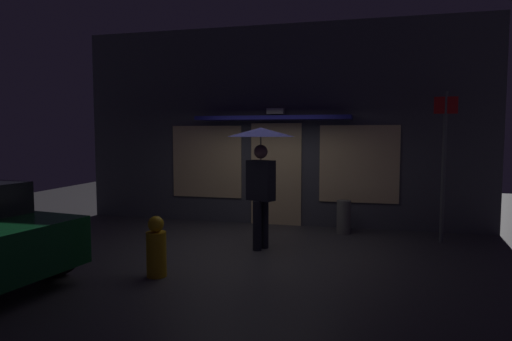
# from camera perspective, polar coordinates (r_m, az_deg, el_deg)

# --- Properties ---
(ground_plane) EXTENTS (18.00, 18.00, 0.00)m
(ground_plane) POSITION_cam_1_polar(r_m,az_deg,el_deg) (7.72, -0.75, -10.08)
(ground_plane) COLOR #423F44
(building_facade) EXTENTS (8.88, 1.00, 4.28)m
(building_facade) POSITION_cam_1_polar(r_m,az_deg,el_deg) (9.74, 2.80, 5.60)
(building_facade) COLOR #4C4C56
(building_facade) RESTS_ON ground
(person_with_umbrella) EXTENTS (1.13, 1.13, 2.08)m
(person_with_umbrella) POSITION_cam_1_polar(r_m,az_deg,el_deg) (7.50, 0.62, 1.95)
(person_with_umbrella) COLOR black
(person_with_umbrella) RESTS_ON ground
(street_sign_post) EXTENTS (0.40, 0.07, 2.73)m
(street_sign_post) POSITION_cam_1_polar(r_m,az_deg,el_deg) (8.66, 22.92, 1.45)
(street_sign_post) COLOR #595B60
(street_sign_post) RESTS_ON ground
(sidewalk_bollard) EXTENTS (0.27, 0.27, 0.66)m
(sidewalk_bollard) POSITION_cam_1_polar(r_m,az_deg,el_deg) (9.01, 11.16, -5.87)
(sidewalk_bollard) COLOR slate
(sidewalk_bollard) RESTS_ON ground
(fire_hydrant) EXTENTS (0.28, 0.28, 0.85)m
(fire_hydrant) POSITION_cam_1_polar(r_m,az_deg,el_deg) (6.38, -12.65, -9.73)
(fire_hydrant) COLOR gold
(fire_hydrant) RESTS_ON ground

